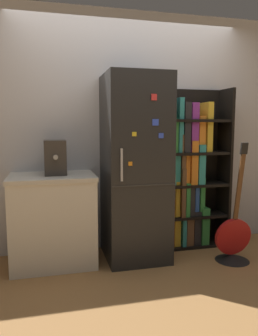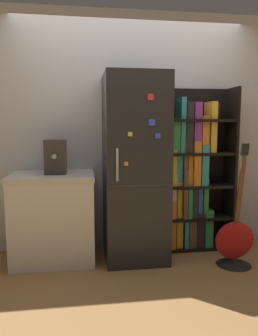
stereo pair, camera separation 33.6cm
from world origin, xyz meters
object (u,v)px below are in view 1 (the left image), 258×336
object	(u,v)px
bookshelf	(189,174)
refrigerator	(135,168)
guitar	(233,244)
espresso_machine	(55,157)

from	to	relation	value
bookshelf	refrigerator	bearing A→B (deg)	-164.78
bookshelf	guitar	bearing A→B (deg)	-64.24
bookshelf	espresso_machine	distance (m)	1.50
refrigerator	guitar	xyz separation A→B (m)	(0.94, -0.36, -0.77)
bookshelf	guitar	world-z (taller)	bookshelf
guitar	espresso_machine	bearing A→B (deg)	166.68
espresso_machine	guitar	size ratio (longest dim) A/B	0.28
refrigerator	guitar	size ratio (longest dim) A/B	1.55
espresso_machine	bookshelf	bearing A→B (deg)	5.04
espresso_machine	guitar	distance (m)	1.99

